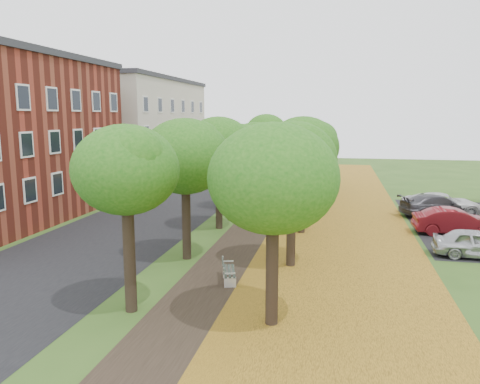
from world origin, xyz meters
The scene contains 12 objects.
ground centered at (0.00, 0.00, 0.00)m, with size 120.00×120.00×0.00m, color #2D4C19.
street_asphalt centered at (-7.50, 15.00, 0.00)m, with size 8.00×70.00×0.01m, color black.
footpath centered at (0.00, 15.00, 0.00)m, with size 3.20×70.00×0.01m, color black.
leaf_verge centered at (5.00, 15.00, 0.01)m, with size 7.50×70.00×0.01m, color #B47F21.
tree_row_west centered at (-2.20, 15.00, 4.59)m, with size 3.71×33.71×6.20m.
tree_row_east centered at (2.60, 15.00, 4.59)m, with size 3.71×33.71×6.20m.
building_cream centered at (-17.00, 33.00, 5.21)m, with size 10.30×20.30×10.40m.
bench centered at (0.34, 3.50, 0.41)m, with size 0.90×1.72×0.78m.
car_silver centered at (11.00, 8.92, 0.67)m, with size 1.58×3.94×1.34m, color #A7A8AC.
car_red centered at (11.00, 13.34, 0.73)m, with size 1.54×4.41×1.45m, color maroon.
car_grey centered at (11.00, 18.16, 0.71)m, with size 1.99×4.90×1.42m, color #39383D.
car_white centered at (11.47, 18.80, 0.72)m, with size 2.38×5.17×1.44m, color silver.
Camera 1 is at (4.50, -13.95, 6.58)m, focal length 35.00 mm.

